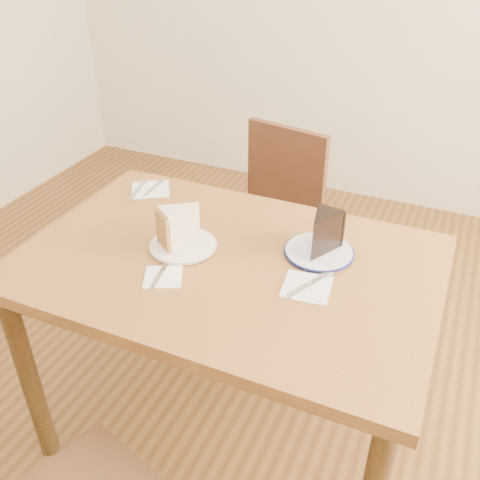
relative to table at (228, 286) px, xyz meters
name	(u,v)px	position (x,y,z in m)	size (l,w,h in m)	color
ground	(230,427)	(0.00, 0.00, -0.65)	(4.00, 4.00, 0.00)	#442A12
table	(228,286)	(0.00, 0.00, 0.00)	(1.20, 0.80, 0.75)	#553417
chair_far	(267,224)	(-0.12, 0.65, -0.17)	(0.50, 0.50, 0.87)	black
plate_cream	(183,246)	(-0.15, 0.00, 0.10)	(0.19, 0.19, 0.01)	white
plate_navy	(319,252)	(0.23, 0.14, 0.10)	(0.20, 0.20, 0.01)	white
carrot_cake	(182,226)	(-0.15, 0.02, 0.16)	(0.08, 0.11, 0.11)	beige
chocolate_cake	(321,236)	(0.24, 0.13, 0.17)	(0.08, 0.12, 0.11)	black
napkin_cream	(163,277)	(-0.13, -0.15, 0.10)	(0.10, 0.10, 0.00)	white
napkin_navy	(307,287)	(0.25, -0.04, 0.10)	(0.13, 0.13, 0.00)	white
napkin_spare	(151,189)	(-0.44, 0.28, 0.10)	(0.13, 0.13, 0.00)	white
fork_cream	(161,273)	(-0.14, -0.14, 0.10)	(0.01, 0.14, 0.00)	silver
knife_navy	(310,284)	(0.26, -0.03, 0.10)	(0.02, 0.17, 0.00)	silver
fork_spare	(154,187)	(-0.43, 0.30, 0.10)	(0.01, 0.14, 0.00)	silver
knife_spare	(138,190)	(-0.47, 0.25, 0.10)	(0.01, 0.16, 0.00)	silver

